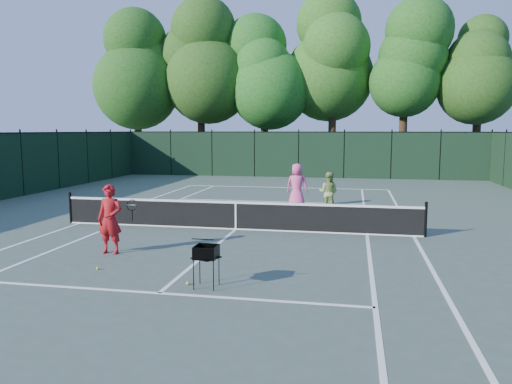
% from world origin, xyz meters
% --- Properties ---
extents(ground, '(90.00, 90.00, 0.00)m').
position_xyz_m(ground, '(0.00, 0.00, 0.00)').
color(ground, '#425047').
rests_on(ground, ground).
extents(sideline_doubles_left, '(0.10, 23.77, 0.01)m').
position_xyz_m(sideline_doubles_left, '(-5.49, 0.00, 0.00)').
color(sideline_doubles_left, white).
rests_on(sideline_doubles_left, ground).
extents(sideline_doubles_right, '(0.10, 23.77, 0.01)m').
position_xyz_m(sideline_doubles_right, '(5.49, 0.00, 0.00)').
color(sideline_doubles_right, white).
rests_on(sideline_doubles_right, ground).
extents(sideline_singles_left, '(0.10, 23.77, 0.01)m').
position_xyz_m(sideline_singles_left, '(-4.12, 0.00, 0.00)').
color(sideline_singles_left, white).
rests_on(sideline_singles_left, ground).
extents(sideline_singles_right, '(0.10, 23.77, 0.01)m').
position_xyz_m(sideline_singles_right, '(4.12, 0.00, 0.00)').
color(sideline_singles_right, white).
rests_on(sideline_singles_right, ground).
extents(baseline_far, '(10.97, 0.10, 0.01)m').
position_xyz_m(baseline_far, '(0.00, 11.88, 0.00)').
color(baseline_far, white).
rests_on(baseline_far, ground).
extents(service_line_near, '(8.23, 0.10, 0.01)m').
position_xyz_m(service_line_near, '(0.00, -6.40, 0.00)').
color(service_line_near, white).
rests_on(service_line_near, ground).
extents(service_line_far, '(8.23, 0.10, 0.01)m').
position_xyz_m(service_line_far, '(0.00, 6.40, 0.00)').
color(service_line_far, white).
rests_on(service_line_far, ground).
extents(center_service_line, '(0.10, 12.80, 0.01)m').
position_xyz_m(center_service_line, '(0.00, 0.00, 0.00)').
color(center_service_line, white).
rests_on(center_service_line, ground).
extents(tennis_net, '(11.69, 0.09, 1.06)m').
position_xyz_m(tennis_net, '(0.00, 0.00, 0.48)').
color(tennis_net, black).
rests_on(tennis_net, ground).
extents(fence_far, '(24.00, 0.05, 3.00)m').
position_xyz_m(fence_far, '(0.00, 18.00, 1.50)').
color(fence_far, black).
rests_on(fence_far, ground).
extents(tree_0, '(6.40, 6.40, 13.14)m').
position_xyz_m(tree_0, '(-13.00, 21.50, 8.16)').
color(tree_0, black).
rests_on(tree_0, ground).
extents(tree_1, '(6.80, 6.80, 13.98)m').
position_xyz_m(tree_1, '(-8.00, 22.00, 8.69)').
color(tree_1, black).
rests_on(tree_1, ground).
extents(tree_2, '(6.00, 6.00, 12.40)m').
position_xyz_m(tree_2, '(-3.00, 21.80, 7.73)').
color(tree_2, black).
rests_on(tree_2, ground).
extents(tree_3, '(7.00, 7.00, 14.45)m').
position_xyz_m(tree_3, '(2.00, 22.30, 9.01)').
color(tree_3, black).
rests_on(tree_3, ground).
extents(tree_4, '(6.20, 6.20, 12.97)m').
position_xyz_m(tree_4, '(7.00, 21.60, 8.14)').
color(tree_4, black).
rests_on(tree_4, ground).
extents(tree_5, '(5.80, 5.80, 12.23)m').
position_xyz_m(tree_5, '(12.00, 22.10, 7.71)').
color(tree_5, black).
rests_on(tree_5, ground).
extents(coach, '(0.93, 0.62, 1.79)m').
position_xyz_m(coach, '(-2.43, -3.65, 0.90)').
color(coach, '#A41218').
rests_on(coach, ground).
extents(player_pink, '(0.96, 0.69, 1.82)m').
position_xyz_m(player_pink, '(1.41, 4.82, 0.91)').
color(player_pink, '#E2508D').
rests_on(player_pink, ground).
extents(player_green, '(0.88, 0.76, 1.58)m').
position_xyz_m(player_green, '(2.73, 3.91, 0.79)').
color(player_green, '#8BA854').
rests_on(player_green, ground).
extents(ball_hopper, '(0.60, 0.60, 0.86)m').
position_xyz_m(ball_hopper, '(0.80, -5.86, 0.72)').
color(ball_hopper, black).
rests_on(ball_hopper, ground).
extents(loose_ball_near_cart, '(0.07, 0.07, 0.07)m').
position_xyz_m(loose_ball_near_cart, '(0.37, -5.78, 0.03)').
color(loose_ball_near_cart, yellow).
rests_on(loose_ball_near_cart, ground).
extents(loose_ball_midcourt, '(0.07, 0.07, 0.07)m').
position_xyz_m(loose_ball_midcourt, '(-2.01, -5.12, 0.03)').
color(loose_ball_midcourt, '#C3D82C').
rests_on(loose_ball_midcourt, ground).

